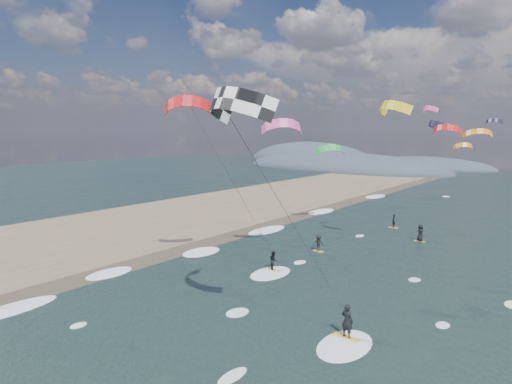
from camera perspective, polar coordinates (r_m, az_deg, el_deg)
The scene contains 9 objects.
ground at distance 25.48m, azimuth -16.23°, elevation -19.20°, with size 260.00×260.00×0.00m, color black.
sand_strip at distance 49.80m, azimuth -22.79°, elevation -5.83°, with size 26.00×240.00×0.00m, color brown.
wet_sand_strip at distance 39.97m, azimuth -14.42°, elevation -8.85°, with size 3.00×240.00×0.00m, color #382D23.
coastal_hills at distance 136.79m, azimuth 10.88°, elevation 3.33°, with size 80.00×41.00×15.00m.
kitesurfer_near_a at distance 20.74m, azimuth -1.66°, elevation 6.18°, with size 8.18×9.21×14.18m.
kitesurfer_near_b at distance 32.73m, azimuth -5.25°, elevation 4.34°, with size 6.90×9.06×14.69m.
far_kitesurfers at distance 46.10m, azimuth 15.52°, elevation -5.50°, with size 7.50×15.20×1.79m.
bg_kite_field at distance 63.46m, azimuth 22.15°, elevation 8.19°, with size 14.64×72.31×7.70m.
shoreline_surf at distance 41.99m, azimuth -8.19°, elevation -7.83°, with size 2.40×79.40×0.11m.
Camera 1 is at (18.78, -12.67, 11.65)m, focal length 30.00 mm.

